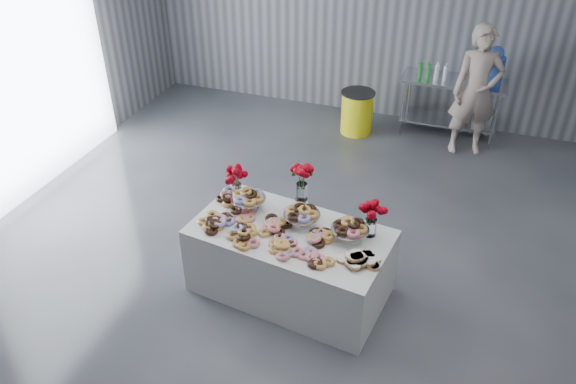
# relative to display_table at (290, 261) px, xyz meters

# --- Properties ---
(ground) EXTENTS (9.00, 9.00, 0.00)m
(ground) POSITION_rel_display_table_xyz_m (0.18, -0.07, -0.38)
(ground) COLOR #36383D
(ground) RESTS_ON ground
(room_walls) EXTENTS (8.04, 9.04, 4.02)m
(room_walls) POSITION_rel_display_table_xyz_m (-0.09, -0.00, 2.26)
(room_walls) COLOR gray
(room_walls) RESTS_ON ground
(display_table) EXTENTS (2.01, 1.24, 0.75)m
(display_table) POSITION_rel_display_table_xyz_m (0.00, 0.00, 0.00)
(display_table) COLOR white
(display_table) RESTS_ON ground
(prep_table) EXTENTS (1.50, 0.60, 0.90)m
(prep_table) POSITION_rel_display_table_xyz_m (1.11, 4.03, 0.24)
(prep_table) COLOR silver
(prep_table) RESTS_ON ground
(donut_mounds) EXTENTS (1.89, 1.03, 0.09)m
(donut_mounds) POSITION_rel_display_table_xyz_m (-0.00, -0.05, 0.42)
(donut_mounds) COLOR #DFB151
(donut_mounds) RESTS_ON display_table
(cake_stand_left) EXTENTS (0.36, 0.36, 0.17)m
(cake_stand_left) POSITION_rel_display_table_xyz_m (-0.53, 0.22, 0.52)
(cake_stand_left) COLOR silver
(cake_stand_left) RESTS_ON display_table
(cake_stand_mid) EXTENTS (0.36, 0.36, 0.17)m
(cake_stand_mid) POSITION_rel_display_table_xyz_m (0.07, 0.14, 0.52)
(cake_stand_mid) COLOR silver
(cake_stand_mid) RESTS_ON display_table
(cake_stand_right) EXTENTS (0.36, 0.36, 0.17)m
(cake_stand_right) POSITION_rel_display_table_xyz_m (0.56, 0.08, 0.52)
(cake_stand_right) COLOR silver
(cake_stand_right) RESTS_ON display_table
(danish_pile) EXTENTS (0.48, 0.48, 0.11)m
(danish_pile) POSITION_rel_display_table_xyz_m (0.72, -0.25, 0.43)
(danish_pile) COLOR silver
(danish_pile) RESTS_ON display_table
(bouquet_left) EXTENTS (0.26, 0.26, 0.42)m
(bouquet_left) POSITION_rel_display_table_xyz_m (-0.71, 0.35, 0.67)
(bouquet_left) COLOR white
(bouquet_left) RESTS_ON display_table
(bouquet_right) EXTENTS (0.26, 0.26, 0.42)m
(bouquet_right) POSITION_rel_display_table_xyz_m (0.73, 0.21, 0.67)
(bouquet_right) COLOR white
(bouquet_right) RESTS_ON display_table
(bouquet_center) EXTENTS (0.26, 0.26, 0.57)m
(bouquet_center) POSITION_rel_display_table_xyz_m (-0.00, 0.35, 0.75)
(bouquet_center) COLOR silver
(bouquet_center) RESTS_ON display_table
(water_jug) EXTENTS (0.28, 0.28, 0.55)m
(water_jug) POSITION_rel_display_table_xyz_m (1.61, 4.03, 0.77)
(water_jug) COLOR #4573EB
(water_jug) RESTS_ON prep_table
(drink_bottles) EXTENTS (0.54, 0.08, 0.27)m
(drink_bottles) POSITION_rel_display_table_xyz_m (0.79, 3.93, 0.66)
(drink_bottles) COLOR #268C33
(drink_bottles) RESTS_ON prep_table
(person) EXTENTS (0.77, 0.62, 1.85)m
(person) POSITION_rel_display_table_xyz_m (1.43, 3.64, 0.55)
(person) COLOR #CC8C93
(person) RESTS_ON ground
(trash_barrel) EXTENTS (0.51, 0.51, 0.66)m
(trash_barrel) POSITION_rel_display_table_xyz_m (-0.22, 3.66, -0.04)
(trash_barrel) COLOR #FAF215
(trash_barrel) RESTS_ON ground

